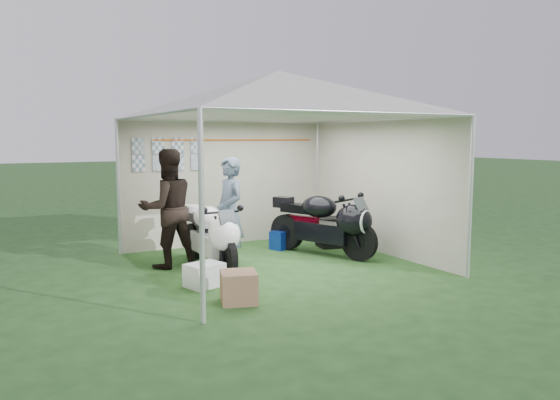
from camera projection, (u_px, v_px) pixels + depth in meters
The scene contains 10 objects.
ground at pixel (278, 265), 8.59m from camera, with size 80.00×80.00×0.00m, color #20431A.
canopy_tent at pixel (277, 99), 8.33m from camera, with size 5.66×5.66×3.00m.
motorcycle_white at pixel (212, 234), 8.27m from camera, with size 0.45×1.98×0.97m.
motorcycle_black at pixel (327, 222), 9.18m from camera, with size 1.07×2.00×1.04m.
paddock_stand at pixel (283, 239), 9.83m from camera, with size 0.44×0.28×0.33m, color blue.
person_dark_jacket at pixel (168, 209), 8.34m from camera, with size 0.89×0.69×1.83m, color black.
person_blue_jacket at pixel (230, 212), 8.41m from camera, with size 0.62×0.41×1.69m, color slate.
equipment_box at pixel (333, 232), 9.99m from camera, with size 0.54×0.43×0.54m, color black.
crate_0 at pixel (204, 275), 7.33m from camera, with size 0.47×0.36×0.31m, color silver.
crate_1 at pixel (239, 287), 6.60m from camera, with size 0.42×0.42×0.38m, color #825E45.
Camera 1 is at (-4.00, -7.41, 1.99)m, focal length 35.00 mm.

